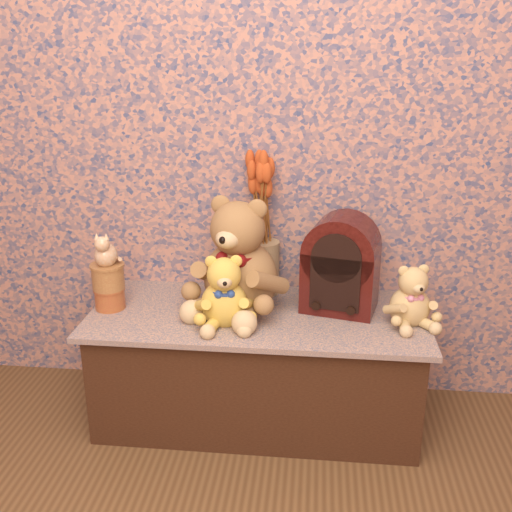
{
  "coord_description": "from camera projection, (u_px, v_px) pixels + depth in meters",
  "views": [
    {
      "loc": [
        0.2,
        -0.75,
        1.38
      ],
      "look_at": [
        0.0,
        1.19,
        0.69
      ],
      "focal_mm": 41.5,
      "sensor_mm": 36.0,
      "label": 1
    }
  ],
  "objects": [
    {
      "name": "display_shelf",
      "position": [
        257.0,
        366.0,
        2.26
      ],
      "size": [
        1.24,
        0.55,
        0.45
      ],
      "primitive_type": "cube",
      "color": "#35486D",
      "rests_on": "ground"
    },
    {
      "name": "teddy_large",
      "position": [
        240.0,
        249.0,
        2.16
      ],
      "size": [
        0.48,
        0.53,
        0.46
      ],
      "primitive_type": null,
      "rotation": [
        0.0,
        0.0,
        -0.32
      ],
      "color": "#8D5D36",
      "rests_on": "display_shelf"
    },
    {
      "name": "teddy_medium",
      "position": [
        224.0,
        287.0,
        2.06
      ],
      "size": [
        0.26,
        0.3,
        0.28
      ],
      "primitive_type": null,
      "rotation": [
        0.0,
        0.0,
        0.2
      ],
      "color": "gold",
      "rests_on": "display_shelf"
    },
    {
      "name": "teddy_small",
      "position": [
        411.0,
        292.0,
        2.07
      ],
      "size": [
        0.25,
        0.27,
        0.24
      ],
      "primitive_type": null,
      "rotation": [
        0.0,
        0.0,
        0.31
      ],
      "color": "tan",
      "rests_on": "display_shelf"
    },
    {
      "name": "cathedral_radio",
      "position": [
        341.0,
        263.0,
        2.16
      ],
      "size": [
        0.3,
        0.25,
        0.36
      ],
      "primitive_type": null,
      "rotation": [
        0.0,
        0.0,
        -0.23
      ],
      "color": "#330B09",
      "rests_on": "display_shelf"
    },
    {
      "name": "ceramic_vase",
      "position": [
        263.0,
        267.0,
        2.34
      ],
      "size": [
        0.14,
        0.14,
        0.21
      ],
      "primitive_type": "cylinder",
      "rotation": [
        0.0,
        0.0,
        0.07
      ],
      "color": "tan",
      "rests_on": "display_shelf"
    },
    {
      "name": "dried_stalks",
      "position": [
        264.0,
        189.0,
        2.23
      ],
      "size": [
        0.25,
        0.25,
        0.42
      ],
      "primitive_type": null,
      "rotation": [
        0.0,
        0.0,
        -0.13
      ],
      "color": "#C1491F",
      "rests_on": "ceramic_vase"
    },
    {
      "name": "biscuit_tin_lower",
      "position": [
        110.0,
        298.0,
        2.21
      ],
      "size": [
        0.12,
        0.12,
        0.08
      ],
      "primitive_type": "cylinder",
      "rotation": [
        0.0,
        0.0,
        0.09
      ],
      "color": "#BF7E38",
      "rests_on": "display_shelf"
    },
    {
      "name": "biscuit_tin_upper",
      "position": [
        108.0,
        277.0,
        2.19
      ],
      "size": [
        0.12,
        0.12,
        0.09
      ],
      "primitive_type": "cylinder",
      "rotation": [
        0.0,
        0.0,
        -0.02
      ],
      "color": "tan",
      "rests_on": "biscuit_tin_lower"
    },
    {
      "name": "cat_figurine",
      "position": [
        105.0,
        248.0,
        2.15
      ],
      "size": [
        0.1,
        0.11,
        0.13
      ],
      "primitive_type": null,
      "rotation": [
        0.0,
        0.0,
        0.05
      ],
      "color": "silver",
      "rests_on": "biscuit_tin_upper"
    }
  ]
}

